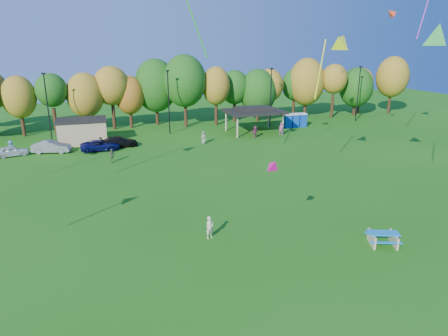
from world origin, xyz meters
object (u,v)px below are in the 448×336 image
object	(u,v)px
car_b	(52,147)
car_d	(119,142)
car_c	(100,145)
porta_potties	(295,120)
car_a	(12,151)
picnic_table	(383,238)
kite_flyer	(210,227)

from	to	relation	value
car_b	car_d	distance (m)	7.96
car_c	car_d	distance (m)	2.57
porta_potties	car_d	distance (m)	27.57
car_a	car_d	xyz separation A→B (m)	(12.27, 0.56, 0.06)
picnic_table	car_a	size ratio (longest dim) A/B	0.67
picnic_table	kite_flyer	distance (m)	11.44
porta_potties	car_b	world-z (taller)	porta_potties
car_a	car_c	distance (m)	9.95
car_c	car_d	xyz separation A→B (m)	(2.33, 1.09, 0.02)
kite_flyer	car_a	xyz separation A→B (m)	(-16.20, 27.06, -0.17)
car_b	car_c	bearing A→B (deg)	-85.45
porta_potties	kite_flyer	xyz separation A→B (m)	(-23.31, -31.81, -0.31)
porta_potties	car_d	world-z (taller)	porta_potties
car_a	kite_flyer	bearing A→B (deg)	-164.51
picnic_table	car_b	distance (m)	38.87
kite_flyer	car_d	distance (m)	27.89
kite_flyer	car_b	bearing A→B (deg)	96.13
picnic_table	car_c	world-z (taller)	car_c
picnic_table	car_a	xyz separation A→B (m)	(-26.73, 31.51, 0.12)
porta_potties	car_d	xyz separation A→B (m)	(-27.24, -4.19, -0.42)
car_a	car_d	bearing A→B (deg)	-102.81
picnic_table	car_b	xyz separation A→B (m)	(-22.42, 31.75, 0.24)
porta_potties	car_b	distance (m)	35.49
picnic_table	car_c	size ratio (longest dim) A/B	0.52
kite_flyer	car_a	distance (m)	31.54
porta_potties	car_b	size ratio (longest dim) A/B	0.84
porta_potties	kite_flyer	size ratio (longest dim) A/B	2.37
car_b	picnic_table	bearing A→B (deg)	-132.45
picnic_table	car_b	size ratio (longest dim) A/B	0.55
car_d	picnic_table	bearing A→B (deg)	-159.81
car_b	car_c	size ratio (longest dim) A/B	0.95
kite_flyer	car_c	bearing A→B (deg)	85.88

